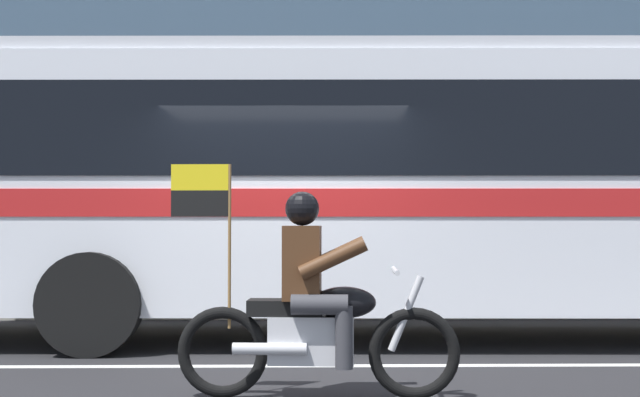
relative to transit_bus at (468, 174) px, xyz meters
The scene contains 5 objects.
ground_plane 3.05m from the transit_bus, 150.17° to the right, with size 60.00×60.00×0.00m, color black.
sidewalk_curb 4.78m from the transit_bus, 118.07° to the left, with size 28.00×3.80×0.15m, color gray.
lane_center_stripe 3.33m from the transit_bus, 139.26° to the right, with size 26.60×0.14×0.01m, color silver.
transit_bus is the anchor object (origin of this frame).
motorcycle_with_rider 3.91m from the transit_bus, 118.84° to the right, with size 2.19×0.64×1.78m.
Camera 1 is at (0.21, -8.54, 1.32)m, focal length 47.93 mm.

